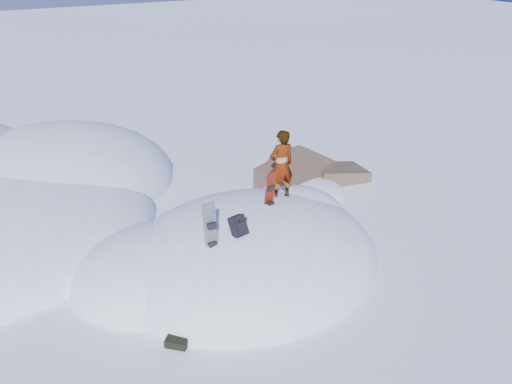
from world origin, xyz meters
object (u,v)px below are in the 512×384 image
person (281,165)px  snowboard_dark (211,237)px  backpack (239,226)px  snowboard_red (270,198)px

person → snowboard_dark: bearing=26.1°
snowboard_dark → backpack: snowboard_dark is taller
snowboard_red → person: (0.58, 0.40, 0.61)m
snowboard_dark → snowboard_red: bearing=22.8°
snowboard_dark → person: (2.59, 1.23, 0.71)m
backpack → person: person is taller
snowboard_red → snowboard_dark: 2.18m
snowboard_red → backpack: bearing=-158.8°
backpack → snowboard_red: bearing=21.7°
snowboard_red → snowboard_dark: (-2.01, -0.83, -0.10)m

